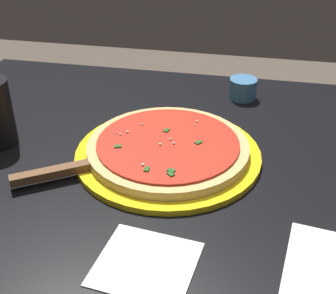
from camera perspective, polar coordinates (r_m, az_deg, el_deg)
The scene contains 7 objects.
restaurant_table at distance 0.87m, azimuth 3.51°, elevation -9.41°, with size 1.13×0.77×0.74m.
serving_plate at distance 0.80m, azimuth 0.00°, elevation -0.90°, with size 0.32×0.32×0.01m, color yellow.
pizza at distance 0.80m, azimuth -0.00°, elevation -0.00°, with size 0.28×0.28×0.02m.
pizza_server at distance 0.76m, azimuth -11.05°, elevation -2.59°, with size 0.21×0.16×0.01m.
cup_small_sauce at distance 1.02m, azimuth 9.14°, elevation 7.08°, with size 0.06×0.06×0.04m, color teal.
napkin_folded_right at distance 0.61m, azimuth -2.72°, elevation -14.09°, with size 0.12×0.12×0.00m, color white.
napkin_loose_left at distance 0.64m, azimuth 19.92°, elevation -14.13°, with size 0.13×0.15×0.00m, color white.
Camera 1 is at (0.08, -0.65, 1.17)m, focal length 49.82 mm.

